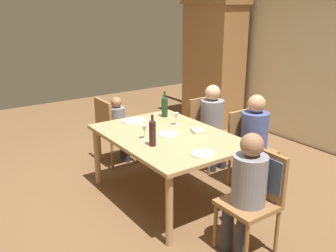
{
  "coord_description": "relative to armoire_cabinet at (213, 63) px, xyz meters",
  "views": [
    {
      "loc": [
        3.2,
        -2.23,
        2.14
      ],
      "look_at": [
        0.0,
        0.0,
        0.86
      ],
      "focal_mm": 40.39,
      "sensor_mm": 36.0,
      "label": 1
    }
  ],
  "objects": [
    {
      "name": "handbag",
      "position": [
        0.72,
        -1.99,
        -0.99
      ],
      "size": [
        0.29,
        0.15,
        0.22
      ],
      "primitive_type": "cube",
      "rotation": [
        0.0,
        0.0,
        -0.1
      ],
      "color": "brown",
      "rests_on": "ground_plane"
    },
    {
      "name": "dinner_plate_guest_left",
      "position": [
        2.58,
        -2.39,
        -0.33
      ],
      "size": [
        0.23,
        0.23,
        0.01
      ],
      "primitive_type": "cylinder",
      "color": "white",
      "rests_on": "dining_table"
    },
    {
      "name": "chair_far_left",
      "position": [
        1.47,
        -1.37,
        -0.56
      ],
      "size": [
        0.44,
        0.44,
        0.92
      ],
      "rotation": [
        0.0,
        0.0,
        -1.57
      ],
      "color": "olive",
      "rests_on": "ground_plane"
    },
    {
      "name": "chair_far_right",
      "position": [
        2.22,
        -1.37,
        -0.56
      ],
      "size": [
        0.44,
        0.44,
        0.92
      ],
      "rotation": [
        0.0,
        0.0,
        -1.57
      ],
      "color": "olive",
      "rests_on": "ground_plane"
    },
    {
      "name": "dinner_plate_host",
      "position": [
        1.94,
        -2.34,
        -0.33
      ],
      "size": [
        0.23,
        0.23,
        0.01
      ],
      "primitive_type": "cylinder",
      "color": "white",
      "rests_on": "dining_table"
    },
    {
      "name": "chair_left_end",
      "position": [
        0.72,
        -2.42,
        -0.56
      ],
      "size": [
        0.44,
        0.44,
        0.92
      ],
      "color": "olive",
      "rests_on": "ground_plane"
    },
    {
      "name": "person_man_bearded",
      "position": [
        2.33,
        -1.37,
        -0.44
      ],
      "size": [
        0.36,
        0.31,
        1.15
      ],
      "rotation": [
        0.0,
        0.0,
        -1.57
      ],
      "color": "#33333D",
      "rests_on": "ground_plane"
    },
    {
      "name": "dinner_plate_guest_right",
      "position": [
        1.29,
        -2.4,
        -0.33
      ],
      "size": [
        0.28,
        0.28,
        0.01
      ],
      "primitive_type": "cylinder",
      "color": "white",
      "rests_on": "dining_table"
    },
    {
      "name": "chair_right_end",
      "position": [
        3.14,
        -2.21,
        -0.5
      ],
      "size": [
        0.44,
        0.46,
        0.92
      ],
      "rotation": [
        0.0,
        0.0,
        3.14
      ],
      "color": "olive",
      "rests_on": "ground_plane"
    },
    {
      "name": "wine_glass_near_left",
      "position": [
        1.7,
        -2.06,
        -0.23
      ],
      "size": [
        0.07,
        0.07,
        0.15
      ],
      "color": "silver",
      "rests_on": "dining_table"
    },
    {
      "name": "wine_bottle_tall_green",
      "position": [
        1.35,
        -1.98,
        -0.2
      ],
      "size": [
        0.08,
        0.08,
        0.33
      ],
      "color": "#19381E",
      "rests_on": "dining_table"
    },
    {
      "name": "armoire_cabinet",
      "position": [
        0.0,
        0.0,
        0.0
      ],
      "size": [
        1.18,
        0.62,
        2.18
      ],
      "color": "olive",
      "rests_on": "ground_plane"
    },
    {
      "name": "ground_plane",
      "position": [
        1.93,
        -2.34,
        -1.1
      ],
      "size": [
        10.0,
        10.0,
        0.0
      ],
      "primitive_type": "plane",
      "color": "brown"
    },
    {
      "name": "person_child_small",
      "position": [
        0.72,
        -2.31,
        -0.54
      ],
      "size": [
        0.22,
        0.25,
        0.94
      ],
      "color": "#33333D",
      "rests_on": "ground_plane"
    },
    {
      "name": "person_woman_host",
      "position": [
        3.14,
        -2.36,
        -0.45
      ],
      "size": [
        0.3,
        0.34,
        1.12
      ],
      "rotation": [
        0.0,
        0.0,
        3.14
      ],
      "color": "#33333D",
      "rests_on": "ground_plane"
    },
    {
      "name": "dining_table",
      "position": [
        1.93,
        -2.34,
        -0.42
      ],
      "size": [
        1.66,
        1.17,
        0.76
      ],
      "color": "tan",
      "rests_on": "ground_plane"
    },
    {
      "name": "folded_napkin",
      "position": [
        2.05,
        -2.02,
        -0.33
      ],
      "size": [
        0.19,
        0.17,
        0.03
      ],
      "primitive_type": "cube",
      "rotation": [
        0.0,
        0.0,
        -0.34
      ],
      "color": "beige",
      "rests_on": "dining_table"
    },
    {
      "name": "wine_bottle_dark_red",
      "position": [
        2.11,
        -2.65,
        -0.19
      ],
      "size": [
        0.07,
        0.07,
        0.32
      ],
      "color": "black",
      "rests_on": "dining_table"
    },
    {
      "name": "rear_room_partition",
      "position": [
        1.93,
        0.45,
        0.25
      ],
      "size": [
        6.4,
        0.12,
        2.7
      ],
      "primitive_type": "cube",
      "color": "beige",
      "rests_on": "ground_plane"
    },
    {
      "name": "person_man_guest",
      "position": [
        1.58,
        -1.37,
        -0.44
      ],
      "size": [
        0.35,
        0.3,
        1.13
      ],
      "rotation": [
        0.0,
        0.0,
        -1.57
      ],
      "color": "#33333D",
      "rests_on": "ground_plane"
    },
    {
      "name": "wine_glass_centre",
      "position": [
        1.89,
        -2.61,
        -0.23
      ],
      "size": [
        0.07,
        0.07,
        0.15
      ],
      "color": "silver",
      "rests_on": "dining_table"
    }
  ]
}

